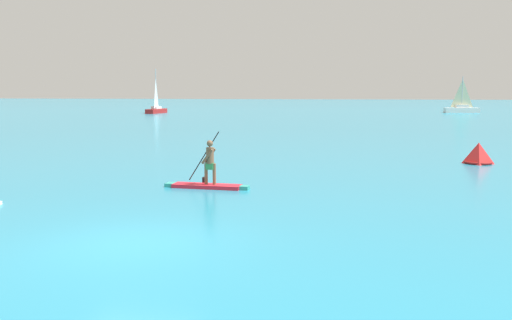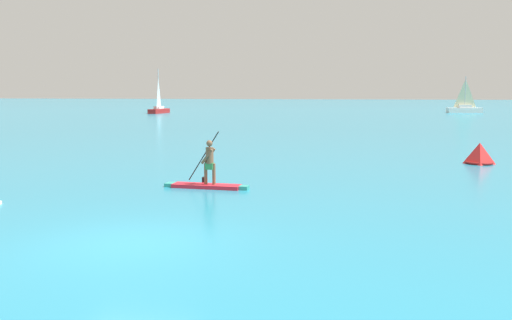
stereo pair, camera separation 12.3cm
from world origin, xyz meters
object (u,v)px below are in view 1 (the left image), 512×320
Objects in this scene: paddleboarder_mid_center at (207,178)px; race_marker_buoy at (478,155)px; sailboat_left_horizon at (156,108)px; sailboat_right_horizon at (462,108)px.

paddleboarder_mid_center is 13.24m from race_marker_buoy.
sailboat_left_horizon is 1.19× the size of sailboat_right_horizon.
sailboat_right_horizon is (9.73, 62.47, 0.36)m from race_marker_buoy.
sailboat_left_horizon is (-25.04, 60.35, 0.49)m from paddleboarder_mid_center.
paddleboarder_mid_center is 73.61m from sailboat_right_horizon.
paddleboarder_mid_center is at bearing -153.92° from sailboat_left_horizon.
paddleboarder_mid_center is 2.39× the size of race_marker_buoy.
sailboat_left_horizon reaches higher than race_marker_buoy.
paddleboarder_mid_center is at bearing -117.65° from sailboat_right_horizon.
sailboat_left_horizon is at bearing -178.77° from sailboat_right_horizon.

